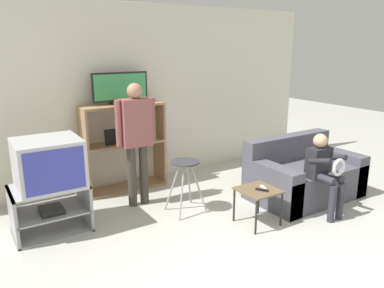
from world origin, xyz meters
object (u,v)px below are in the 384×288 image
object	(u,v)px
television_main	(49,163)
television_flat	(120,89)
media_shelf	(124,146)
couch	(303,176)
remote_control_white	(263,188)
person_standing_adult	(136,133)
tv_stand	(50,209)
person_seated_child	(324,168)
snack_table	(258,194)
remote_control_black	(262,190)
folding_stool	(185,171)

from	to	relation	value
television_main	television_flat	distance (m)	1.55
media_shelf	couch	distance (m)	2.52
television_flat	couch	xyz separation A→B (m)	(1.94, -1.59, -1.15)
television_flat	remote_control_white	bearing A→B (deg)	-63.94
television_flat	person_standing_adult	size ratio (longest dim) A/B	0.50
tv_stand	remote_control_white	distance (m)	2.41
media_shelf	person_seated_child	xyz separation A→B (m)	(1.69, -2.07, -0.03)
media_shelf	snack_table	xyz separation A→B (m)	(0.86, -1.85, -0.26)
television_main	couch	distance (m)	3.25
media_shelf	television_flat	distance (m)	0.81
media_shelf	remote_control_white	world-z (taller)	media_shelf
tv_stand	person_seated_child	bearing A→B (deg)	-24.65
television_flat	couch	distance (m)	2.76
remote_control_black	television_flat	bearing A→B (deg)	82.67
television_flat	folding_stool	world-z (taller)	television_flat
tv_stand	remote_control_black	xyz separation A→B (m)	(2.07, -1.16, 0.17)
tv_stand	television_main	world-z (taller)	television_main
person_standing_adult	person_seated_child	bearing A→B (deg)	-39.79
television_flat	snack_table	world-z (taller)	television_flat
media_shelf	person_seated_child	size ratio (longest dim) A/B	1.24
television_main	person_standing_adult	size ratio (longest dim) A/B	0.43
folding_stool	remote_control_black	bearing A→B (deg)	-55.05
television_main	folding_stool	world-z (taller)	television_main
remote_control_white	television_main	bearing A→B (deg)	175.36
remote_control_white	media_shelf	bearing A→B (deg)	139.56
media_shelf	person_seated_child	distance (m)	2.68
television_flat	remote_control_black	world-z (taller)	television_flat
remote_control_black	remote_control_white	size ratio (longest dim) A/B	1.00
folding_stool	snack_table	distance (m)	0.91
folding_stool	remote_control_black	xyz separation A→B (m)	(0.54, -0.77, -0.10)
tv_stand	person_standing_adult	bearing A→B (deg)	7.19
television_flat	person_seated_child	distance (m)	2.83
person_standing_adult	tv_stand	bearing A→B (deg)	-172.81
remote_control_black	tv_stand	bearing A→B (deg)	119.11
person_standing_adult	media_shelf	bearing A→B (deg)	83.47
media_shelf	television_flat	world-z (taller)	television_flat
television_main	person_seated_child	xyz separation A→B (m)	(2.86, -1.31, -0.19)
snack_table	tv_stand	bearing A→B (deg)	151.72
snack_table	remote_control_white	distance (m)	0.09
media_shelf	snack_table	distance (m)	2.06
folding_stool	person_standing_adult	distance (m)	0.78
media_shelf	remote_control_white	bearing A→B (deg)	-63.67
snack_table	remote_control_white	size ratio (longest dim) A/B	2.99
remote_control_white	person_standing_adult	size ratio (longest dim) A/B	0.09
television_flat	remote_control_white	size ratio (longest dim) A/B	5.50
snack_table	couch	distance (m)	1.12
tv_stand	remote_control_white	world-z (taller)	tv_stand
folding_stool	couch	world-z (taller)	couch
folding_stool	remote_control_white	world-z (taller)	folding_stool
remote_control_white	person_seated_child	xyz separation A→B (m)	(0.77, -0.20, 0.17)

